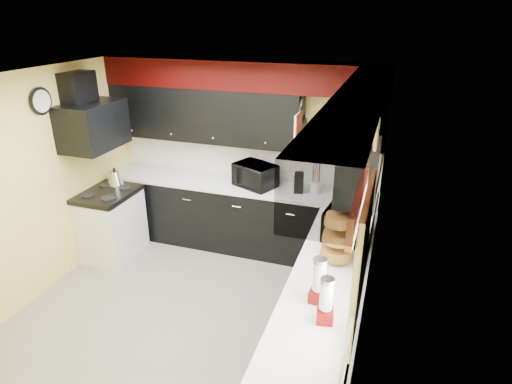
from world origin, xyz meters
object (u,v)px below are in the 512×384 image
toaster_oven (255,175)px  kettle (115,178)px  knife_block (299,183)px  utensil_crock (315,187)px  microwave (347,221)px

toaster_oven → kettle: toaster_oven is taller
knife_block → kettle: (-2.37, -0.45, -0.05)m
toaster_oven → utensil_crock: (0.79, 0.03, -0.07)m
kettle → knife_block: bearing=10.8°
knife_block → kettle: size_ratio=1.22×
utensil_crock → kettle: bearing=-168.7°
microwave → utensil_crock: 1.10m
toaster_oven → kettle: (-1.78, -0.49, -0.08)m
toaster_oven → kettle: 1.85m
microwave → kettle: (-3.09, 0.46, -0.09)m
toaster_oven → kettle: size_ratio=2.50×
toaster_oven → microwave: size_ratio=0.90×
toaster_oven → kettle: bearing=-140.6°
knife_block → kettle: bearing=-179.3°
microwave → knife_block: 1.16m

